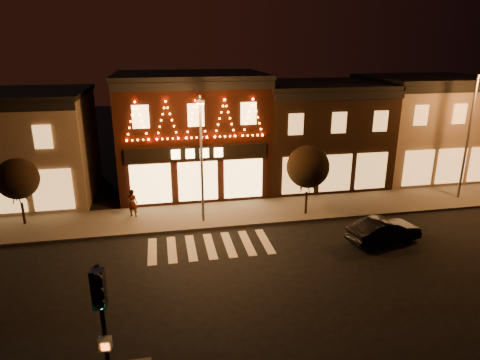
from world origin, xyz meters
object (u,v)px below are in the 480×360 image
object	(u,v)px
streetlamp_mid	(201,151)
traffic_signal_near	(102,315)
pedestrian	(133,203)
dark_sedan	(384,231)

from	to	relation	value
streetlamp_mid	traffic_signal_near	bearing A→B (deg)	-112.78
traffic_signal_near	pedestrian	world-z (taller)	traffic_signal_near
traffic_signal_near	streetlamp_mid	bearing A→B (deg)	78.89
streetlamp_mid	pedestrian	bearing A→B (deg)	152.22
dark_sedan	pedestrian	xyz separation A→B (m)	(-13.33, 5.87, 0.35)
dark_sedan	pedestrian	size ratio (longest dim) A/B	2.33
traffic_signal_near	dark_sedan	size ratio (longest dim) A/B	1.17
traffic_signal_near	pedestrian	bearing A→B (deg)	96.32
dark_sedan	pedestrian	world-z (taller)	pedestrian
streetlamp_mid	pedestrian	xyz separation A→B (m)	(-4.09, 1.66, -3.46)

